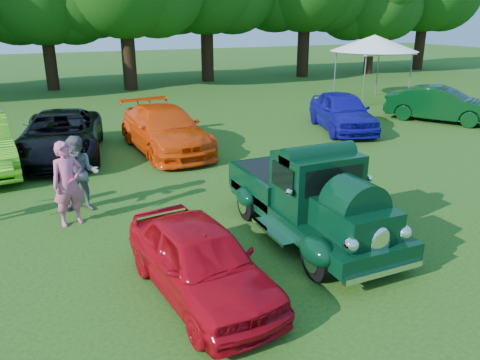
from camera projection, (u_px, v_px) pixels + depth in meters
name	position (u px, v px, depth m)	size (l,w,h in m)	color
ground	(268.00, 251.00, 9.59)	(120.00, 120.00, 0.00)	#1F4A11
hero_pickup	(310.00, 199.00, 10.07)	(2.29, 4.92, 1.92)	black
red_convertible	(200.00, 260.00, 7.93)	(1.54, 3.83, 1.30)	#AF0714
back_car_black	(61.00, 135.00, 15.74)	(2.54, 5.51, 1.53)	black
back_car_orange	(165.00, 129.00, 16.51)	(2.19, 5.39, 1.56)	#EC4208
back_car_blue	(342.00, 111.00, 19.49)	(1.89, 4.69, 1.60)	#110C8E
back_car_green	(441.00, 104.00, 21.15)	(1.65, 4.74, 1.56)	black
spectator_pink	(68.00, 184.00, 10.56)	(0.72, 0.47, 1.97)	#D85989
spectator_grey	(80.00, 174.00, 11.30)	(0.92, 0.72, 1.89)	slate
canopy_tent	(374.00, 44.00, 25.76)	(5.12, 5.12, 3.59)	white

